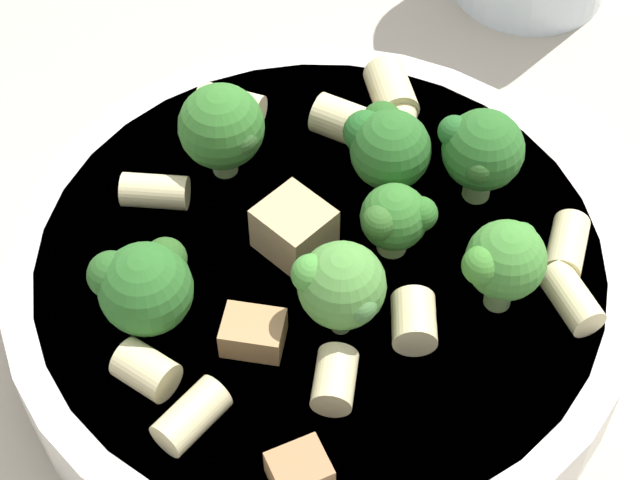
{
  "coord_description": "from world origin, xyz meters",
  "views": [
    {
      "loc": [
        -0.22,
        0.11,
        0.36
      ],
      "look_at": [
        0.0,
        0.0,
        0.05
      ],
      "focal_mm": 60.0,
      "sensor_mm": 36.0,
      "label": 1
    }
  ],
  "objects_px": {
    "broccoli_floret_3": "(341,285)",
    "broccoli_floret_0": "(482,151)",
    "rigatoni_5": "(191,416)",
    "pasta_bowl": "(320,280)",
    "broccoli_floret_1": "(395,219)",
    "chicken_chunk_2": "(294,229)",
    "broccoli_floret_5": "(139,278)",
    "rigatoni_3": "(155,191)",
    "rigatoni_9": "(567,246)",
    "rigatoni_0": "(414,321)",
    "broccoli_floret_4": "(223,129)",
    "broccoli_floret_6": "(504,261)",
    "rigatoni_2": "(391,92)",
    "rigatoni_8": "(571,298)",
    "rigatoni_10": "(237,103)",
    "rigatoni_7": "(335,380)",
    "rigatoni_1": "(397,132)",
    "rigatoni_4": "(341,120)",
    "rigatoni_6": "(146,370)",
    "broccoli_floret_2": "(386,145)",
    "chicken_chunk_0": "(299,472)",
    "chicken_chunk_1": "(253,333)"
  },
  "relations": [
    {
      "from": "broccoli_floret_3",
      "to": "broccoli_floret_0",
      "type": "bearing_deg",
      "value": -67.63
    },
    {
      "from": "rigatoni_5",
      "to": "pasta_bowl",
      "type": "bearing_deg",
      "value": -57.28
    },
    {
      "from": "broccoli_floret_1",
      "to": "chicken_chunk_2",
      "type": "bearing_deg",
      "value": 60.89
    },
    {
      "from": "broccoli_floret_5",
      "to": "rigatoni_5",
      "type": "bearing_deg",
      "value": 177.01
    },
    {
      "from": "rigatoni_3",
      "to": "rigatoni_9",
      "type": "relative_size",
      "value": 1.02
    },
    {
      "from": "rigatoni_0",
      "to": "broccoli_floret_4",
      "type": "bearing_deg",
      "value": 15.14
    },
    {
      "from": "broccoli_floret_4",
      "to": "broccoli_floret_6",
      "type": "bearing_deg",
      "value": -149.39
    },
    {
      "from": "broccoli_floret_6",
      "to": "chicken_chunk_2",
      "type": "bearing_deg",
      "value": 43.5
    },
    {
      "from": "broccoli_floret_6",
      "to": "chicken_chunk_2",
      "type": "distance_m",
      "value": 0.08
    },
    {
      "from": "rigatoni_2",
      "to": "chicken_chunk_2",
      "type": "xyz_separation_m",
      "value": [
        -0.05,
        0.07,
        0.0
      ]
    },
    {
      "from": "broccoli_floret_3",
      "to": "chicken_chunk_2",
      "type": "bearing_deg",
      "value": -2.61
    },
    {
      "from": "broccoli_floret_0",
      "to": "rigatoni_8",
      "type": "relative_size",
      "value": 1.61
    },
    {
      "from": "broccoli_floret_1",
      "to": "rigatoni_10",
      "type": "bearing_deg",
      "value": 14.25
    },
    {
      "from": "rigatoni_7",
      "to": "chicken_chunk_2",
      "type": "distance_m",
      "value": 0.07
    },
    {
      "from": "rigatoni_0",
      "to": "rigatoni_5",
      "type": "bearing_deg",
      "value": 89.5
    },
    {
      "from": "rigatoni_0",
      "to": "rigatoni_1",
      "type": "height_order",
      "value": "rigatoni_0"
    },
    {
      "from": "broccoli_floret_3",
      "to": "broccoli_floret_4",
      "type": "distance_m",
      "value": 0.09
    },
    {
      "from": "rigatoni_4",
      "to": "rigatoni_5",
      "type": "distance_m",
      "value": 0.15
    },
    {
      "from": "rigatoni_6",
      "to": "rigatoni_10",
      "type": "xyz_separation_m",
      "value": [
        0.11,
        -0.08,
        -0.0
      ]
    },
    {
      "from": "broccoli_floret_1",
      "to": "broccoli_floret_4",
      "type": "bearing_deg",
      "value": 31.6
    },
    {
      "from": "rigatoni_3",
      "to": "rigatoni_9",
      "type": "xyz_separation_m",
      "value": [
        -0.1,
        -0.13,
        0.0
      ]
    },
    {
      "from": "broccoli_floret_5",
      "to": "broccoli_floret_4",
      "type": "bearing_deg",
      "value": -47.03
    },
    {
      "from": "broccoli_floret_2",
      "to": "chicken_chunk_2",
      "type": "height_order",
      "value": "broccoli_floret_2"
    },
    {
      "from": "chicken_chunk_0",
      "to": "rigatoni_4",
      "type": "bearing_deg",
      "value": -32.41
    },
    {
      "from": "broccoli_floret_6",
      "to": "rigatoni_5",
      "type": "height_order",
      "value": "broccoli_floret_6"
    },
    {
      "from": "pasta_bowl",
      "to": "broccoli_floret_2",
      "type": "relative_size",
      "value": 6.22
    },
    {
      "from": "rigatoni_0",
      "to": "rigatoni_1",
      "type": "distance_m",
      "value": 0.09
    },
    {
      "from": "rigatoni_0",
      "to": "chicken_chunk_1",
      "type": "bearing_deg",
      "value": 67.07
    },
    {
      "from": "broccoli_floret_2",
      "to": "rigatoni_0",
      "type": "distance_m",
      "value": 0.07
    },
    {
      "from": "rigatoni_4",
      "to": "chicken_chunk_1",
      "type": "height_order",
      "value": "rigatoni_4"
    },
    {
      "from": "broccoli_floret_3",
      "to": "broccoli_floret_6",
      "type": "height_order",
      "value": "broccoli_floret_3"
    },
    {
      "from": "rigatoni_10",
      "to": "chicken_chunk_2",
      "type": "xyz_separation_m",
      "value": [
        -0.07,
        0.01,
        0.0
      ]
    },
    {
      "from": "broccoli_floret_4",
      "to": "rigatoni_6",
      "type": "relative_size",
      "value": 2.08
    },
    {
      "from": "rigatoni_6",
      "to": "rigatoni_8",
      "type": "bearing_deg",
      "value": -105.22
    },
    {
      "from": "broccoli_floret_5",
      "to": "broccoli_floret_6",
      "type": "height_order",
      "value": "broccoli_floret_6"
    },
    {
      "from": "chicken_chunk_2",
      "to": "broccoli_floret_0",
      "type": "bearing_deg",
      "value": -96.83
    },
    {
      "from": "broccoli_floret_3",
      "to": "rigatoni_3",
      "type": "bearing_deg",
      "value": 23.64
    },
    {
      "from": "rigatoni_7",
      "to": "rigatoni_8",
      "type": "distance_m",
      "value": 0.09
    },
    {
      "from": "rigatoni_7",
      "to": "chicken_chunk_0",
      "type": "distance_m",
      "value": 0.04
    },
    {
      "from": "broccoli_floret_0",
      "to": "rigatoni_5",
      "type": "distance_m",
      "value": 0.15
    },
    {
      "from": "broccoli_floret_0",
      "to": "broccoli_floret_5",
      "type": "relative_size",
      "value": 1.11
    },
    {
      "from": "rigatoni_3",
      "to": "rigatoni_10",
      "type": "relative_size",
      "value": 0.94
    },
    {
      "from": "rigatoni_2",
      "to": "rigatoni_7",
      "type": "xyz_separation_m",
      "value": [
        -0.11,
        0.09,
        -0.0
      ]
    },
    {
      "from": "rigatoni_3",
      "to": "chicken_chunk_2",
      "type": "xyz_separation_m",
      "value": [
        -0.04,
        -0.04,
        0.0
      ]
    },
    {
      "from": "broccoli_floret_5",
      "to": "rigatoni_2",
      "type": "distance_m",
      "value": 0.14
    },
    {
      "from": "broccoli_floret_3",
      "to": "broccoli_floret_5",
      "type": "relative_size",
      "value": 1.09
    },
    {
      "from": "broccoli_floret_5",
      "to": "rigatoni_6",
      "type": "relative_size",
      "value": 1.86
    },
    {
      "from": "broccoli_floret_5",
      "to": "rigatoni_4",
      "type": "distance_m",
      "value": 0.12
    },
    {
      "from": "rigatoni_0",
      "to": "chicken_chunk_0",
      "type": "bearing_deg",
      "value": 118.44
    },
    {
      "from": "broccoli_floret_6",
      "to": "rigatoni_9",
      "type": "distance_m",
      "value": 0.04
    }
  ]
}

